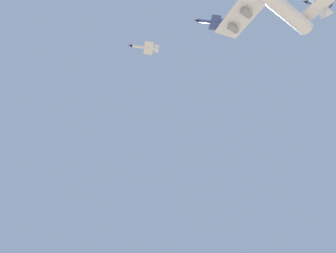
% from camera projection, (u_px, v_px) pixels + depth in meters
% --- Properties ---
extents(chase_jet_lead, '(14.54, 10.28, 4.00)m').
position_uv_depth(chase_jet_lead, '(319.00, 4.00, 134.03)').
color(chase_jet_lead, '#38478C').
extents(chase_jet_right_wing, '(14.57, 10.21, 4.00)m').
position_uv_depth(chase_jet_right_wing, '(145.00, 47.00, 135.42)').
color(chase_jet_right_wing, silver).
extents(chase_jet_trailing, '(14.40, 10.60, 4.00)m').
position_uv_depth(chase_jet_trailing, '(211.00, 22.00, 132.79)').
color(chase_jet_trailing, '#38478C').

